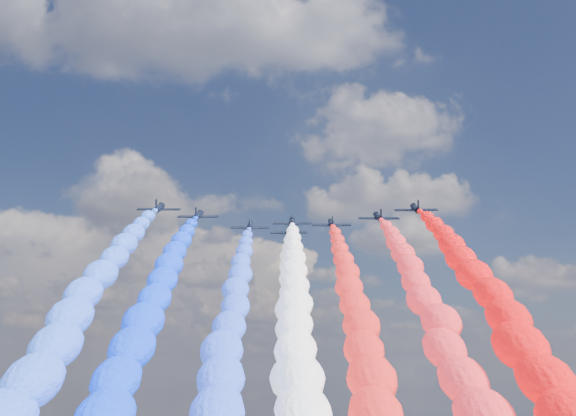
{
  "coord_description": "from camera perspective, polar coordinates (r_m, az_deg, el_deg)",
  "views": [
    {
      "loc": [
        -0.49,
        -153.08,
        76.36
      ],
      "look_at": [
        0.0,
        4.0,
        112.89
      ],
      "focal_mm": 44.1,
      "sensor_mm": 36.0,
      "label": 1
    }
  ],
  "objects": [
    {
      "name": "jet_7",
      "position": [
        155.21,
        10.25,
        -0.03
      ],
      "size": [
        9.83,
        12.95,
        6.76
      ],
      "primitive_type": null,
      "rotation": [
        0.35,
        0.0,
        -0.05
      ],
      "color": "black"
    },
    {
      "name": "jet_2",
      "position": [
        171.47,
        -3.07,
        -1.46
      ],
      "size": [
        9.38,
        12.63,
        6.76
      ],
      "primitive_type": null,
      "rotation": [
        0.35,
        0.0,
        0.02
      ],
      "color": "black"
    },
    {
      "name": "jet_4",
      "position": [
        177.48,
        0.06,
        -1.87
      ],
      "size": [
        9.48,
        12.7,
        6.76
      ],
      "primitive_type": null,
      "rotation": [
        0.35,
        0.0,
        -0.03
      ],
      "color": "black"
    },
    {
      "name": "trail_3",
      "position": [
        115.47,
        0.57,
        -8.2
      ],
      "size": [
        6.91,
        92.64,
        52.7
      ],
      "primitive_type": null,
      "color": "white"
    },
    {
      "name": "jet_3",
      "position": [
        166.42,
        0.34,
        -1.12
      ],
      "size": [
        9.27,
        12.55,
        6.76
      ],
      "primitive_type": null,
      "rotation": [
        0.35,
        0.0,
        -0.01
      ],
      "color": "black"
    },
    {
      "name": "trail_7",
      "position": [
        105.24,
        15.42,
        -7.25
      ],
      "size": [
        6.91,
        92.64,
        52.7
      ],
      "primitive_type": null,
      "color": "red"
    },
    {
      "name": "jet_1",
      "position": [
        160.52,
        -7.23,
        -0.56
      ],
      "size": [
        9.22,
        12.51,
        6.76
      ],
      "primitive_type": null,
      "rotation": [
        0.35,
        0.0,
        -0.0
      ],
      "color": "black"
    },
    {
      "name": "trail_2",
      "position": [
        120.7,
        -4.34,
        -8.37
      ],
      "size": [
        6.91,
        92.64,
        52.7
      ],
      "primitive_type": null,
      "color": "blue"
    },
    {
      "name": "trail_4",
      "position": [
        126.72,
        0.16,
        -8.63
      ],
      "size": [
        6.91,
        92.64,
        52.7
      ],
      "primitive_type": null,
      "color": "white"
    },
    {
      "name": "trail_0",
      "position": [
        104.61,
        -15.43,
        -7.22
      ],
      "size": [
        6.91,
        92.64,
        52.7
      ],
      "primitive_type": null,
      "color": "#305DFC"
    },
    {
      "name": "jet_5",
      "position": [
        168.56,
        3.53,
        -1.25
      ],
      "size": [
        9.41,
        12.65,
        6.76
      ],
      "primitive_type": null,
      "rotation": [
        0.35,
        0.0,
        -0.02
      ],
      "color": "black"
    },
    {
      "name": "jet_0",
      "position": [
        154.65,
        -10.34,
        0.03
      ],
      "size": [
        9.56,
        12.76,
        6.76
      ],
      "primitive_type": null,
      "rotation": [
        0.35,
        0.0,
        0.03
      ],
      "color": "black"
    },
    {
      "name": "trail_6",
      "position": [
        111.93,
        10.79,
        -7.81
      ],
      "size": [
        6.91,
        92.64,
        52.7
      ],
      "primitive_type": null,
      "color": "red"
    },
    {
      "name": "jet_6",
      "position": [
        162.36,
        7.29,
        -0.7
      ],
      "size": [
        9.24,
        12.52,
        6.76
      ],
      "primitive_type": null,
      "rotation": [
        0.35,
        0.0,
        0.01
      ],
      "color": "black"
    },
    {
      "name": "trail_1",
      "position": [
        109.99,
        -10.6,
        -7.73
      ],
      "size": [
        6.91,
        92.64,
        52.7
      ],
      "primitive_type": null,
      "color": "#0B36FC"
    },
    {
      "name": "trail_5",
      "position": [
        117.79,
        5.17,
        -8.24
      ],
      "size": [
        6.91,
        92.64,
        52.7
      ],
      "primitive_type": null,
      "color": "red"
    }
  ]
}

